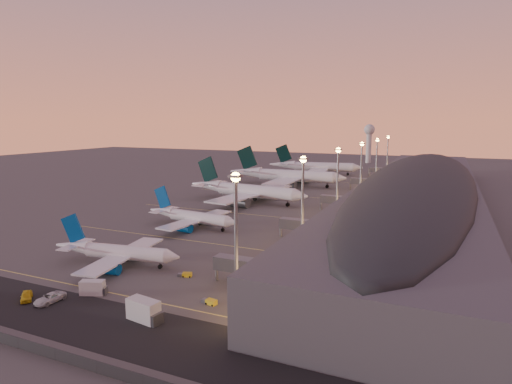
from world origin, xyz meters
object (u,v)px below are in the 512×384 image
object	(u,v)px
service_van_c	(50,298)
airliner_wide_mid	(286,176)
radar_tower	(369,137)
baggage_tug_b	(185,275)
airliner_wide_near	(246,191)
service_van_b	(26,296)
airliner_wide_far	(315,167)
airliner_narrow_south	(116,252)
baggage_tug_a	(210,302)
catering_truck_a	(94,288)
airliner_narrow_north	(192,217)
catering_truck_b	(145,311)

from	to	relation	value
service_van_c	airliner_wide_mid	bearing A→B (deg)	94.99
radar_tower	baggage_tug_b	xyz separation A→B (m)	(8.23, -290.76, -21.44)
radar_tower	airliner_wide_near	bearing A→B (deg)	-95.28
service_van_b	airliner_wide_far	bearing A→B (deg)	43.64
radar_tower	service_van_b	world-z (taller)	radar_tower
airliner_narrow_south	radar_tower	size ratio (longest dim) A/B	1.06
airliner_wide_far	airliner_wide_mid	bearing A→B (deg)	-99.51
baggage_tug_a	baggage_tug_b	bearing A→B (deg)	150.43
catering_truck_a	service_van_c	size ratio (longest dim) A/B	0.90
airliner_narrow_south	airliner_wide_far	world-z (taller)	airliner_wide_far
airliner_wide_mid	service_van_c	xyz separation A→B (m)	(11.05, -163.75, -4.65)
airliner_narrow_north	catering_truck_a	world-z (taller)	airliner_narrow_north
airliner_narrow_north	baggage_tug_b	xyz separation A→B (m)	(24.10, -40.43, -2.95)
baggage_tug_b	airliner_narrow_south	bearing A→B (deg)	160.60
airliner_narrow_north	catering_truck_a	distance (m)	58.12
radar_tower	service_van_b	distance (m)	315.62
catering_truck_a	airliner_wide_near	bearing A→B (deg)	75.71
airliner_narrow_north	airliner_wide_near	bearing A→B (deg)	99.57
baggage_tug_a	service_van_c	bearing A→B (deg)	-146.65
airliner_narrow_north	catering_truck_b	xyz separation A→B (m)	(29.77, -61.83, -1.58)
catering_truck_b	catering_truck_a	bearing A→B (deg)	172.00
catering_truck_a	service_van_c	world-z (taller)	catering_truck_a
airliner_wide_mid	catering_truck_a	distance (m)	158.09
airliner_wide_far	service_van_c	size ratio (longest dim) A/B	9.89
airliner_wide_near	radar_tower	distance (m)	203.69
airliner_narrow_south	catering_truck_b	xyz separation A→B (m)	(25.99, -21.55, -1.38)
service_van_b	service_van_c	xyz separation A→B (m)	(5.15, 1.09, 0.02)
airliner_wide_far	baggage_tug_b	size ratio (longest dim) A/B	18.15
baggage_tug_a	service_van_b	world-z (taller)	service_van_b
baggage_tug_a	service_van_c	world-z (taller)	service_van_c
airliner_narrow_south	service_van_b	size ratio (longest dim) A/B	6.95
airliner_wide_near	radar_tower	bearing A→B (deg)	92.22
baggage_tug_a	airliner_wide_far	bearing A→B (deg)	111.29
baggage_tug_a	service_van_c	xyz separation A→B (m)	(-28.96, -12.22, 0.43)
airliner_narrow_south	catering_truck_b	world-z (taller)	airliner_narrow_south
baggage_tug_a	service_van_b	distance (m)	36.62
airliner_narrow_north	baggage_tug_b	world-z (taller)	airliner_narrow_north
airliner_wide_near	airliner_wide_far	distance (m)	107.26
airliner_wide_far	radar_tower	xyz separation A→B (m)	(18.62, 94.86, 16.78)
airliner_wide_near	radar_tower	world-z (taller)	radar_tower
airliner_wide_far	service_van_b	size ratio (longest dim) A/B	12.48
airliner_wide_near	baggage_tug_a	xyz separation A→B (m)	(39.49, -99.21, -4.50)
airliner_narrow_north	baggage_tug_a	distance (m)	62.88
airliner_wide_far	airliner_narrow_north	bearing A→B (deg)	-97.89
radar_tower	service_van_c	xyz separation A→B (m)	(-8.16, -313.55, -21.01)
airliner_narrow_south	airliner_narrow_north	size ratio (longest dim) A/B	0.94
airliner_narrow_south	airliner_narrow_north	bearing A→B (deg)	86.32
service_van_c	catering_truck_a	bearing A→B (deg)	53.83
airliner_narrow_south	catering_truck_b	distance (m)	33.79
airliner_narrow_north	radar_tower	xyz separation A→B (m)	(15.87, 250.33, 18.50)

